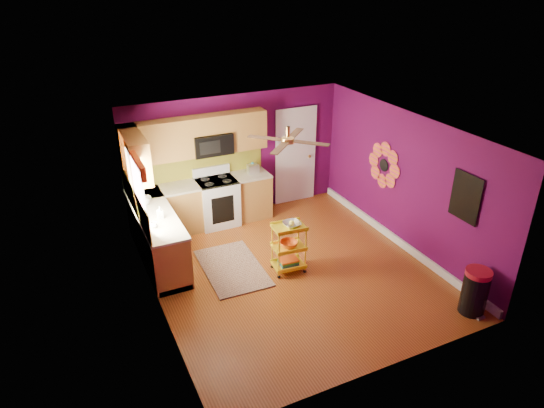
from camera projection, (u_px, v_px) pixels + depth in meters
ground at (291, 271)px, 8.30m from camera, size 5.00×5.00×0.00m
room_envelope at (295, 183)px, 7.59m from camera, size 4.54×5.04×2.52m
lower_cabinets at (183, 219)px, 9.07m from camera, size 2.81×2.31×0.94m
electric_range at (217, 201)px, 9.64m from camera, size 0.76×0.66×1.13m
upper_cabinetry at (177, 143)px, 8.79m from camera, size 2.80×2.30×1.26m
left_window at (136, 177)px, 7.54m from camera, size 0.08×1.35×1.08m
panel_door at (295, 157)px, 10.37m from camera, size 0.95×0.11×2.15m
right_wall_art at (418, 179)px, 8.24m from camera, size 0.04×2.74×1.04m
ceiling_fan at (288, 140)px, 7.45m from camera, size 1.01×1.01×0.26m
shag_rug at (232, 268)px, 8.36m from camera, size 1.00×1.59×0.02m
rolling_cart at (289, 246)px, 8.10m from camera, size 0.56×0.43×0.96m
trash_can at (475, 291)px, 7.17m from camera, size 0.39×0.42×0.73m
teal_kettle at (253, 168)px, 9.80m from camera, size 0.18×0.18×0.21m
toaster at (253, 169)px, 9.74m from camera, size 0.22×0.15×0.18m
soap_bottle_a at (160, 212)px, 7.98m from camera, size 0.10×0.10×0.21m
soap_bottle_b at (145, 200)px, 8.44m from camera, size 0.14×0.14×0.18m
counter_dish at (144, 199)px, 8.61m from camera, size 0.24×0.24×0.06m
counter_cup at (154, 225)px, 7.72m from camera, size 0.12×0.12×0.09m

